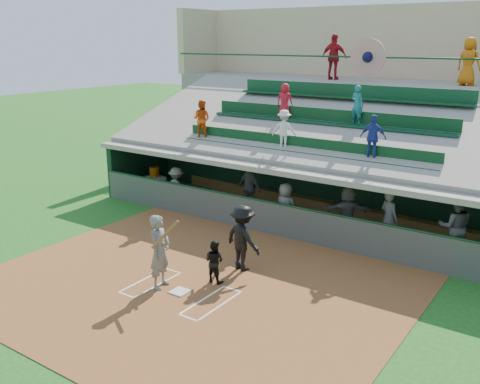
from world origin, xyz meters
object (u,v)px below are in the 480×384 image
Objects in this scene: catcher at (214,261)px; water_cooler at (154,172)px; white_table at (156,184)px; home_plate at (180,292)px; batter_at_plate at (160,251)px.

catcher reaches higher than water_cooler.
water_cooler is (-0.08, 0.01, 0.54)m from white_table.
water_cooler is at bearing 136.89° from home_plate.
catcher reaches higher than home_plate.
white_table is at bearing -39.18° from catcher.
catcher is (0.96, 1.05, -0.41)m from batter_at_plate.
white_table is at bearing 133.86° from batter_at_plate.
batter_at_plate is 1.70× the size of catcher.
home_plate is 0.22× the size of batter_at_plate.
water_cooler reaches higher than white_table.
catcher is at bearing 47.37° from batter_at_plate.
batter_at_plate is at bearing -29.89° from white_table.
home_plate is at bearing -27.12° from white_table.
batter_at_plate is 1.48m from catcher.
batter_at_plate is at bearing 45.38° from catcher.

